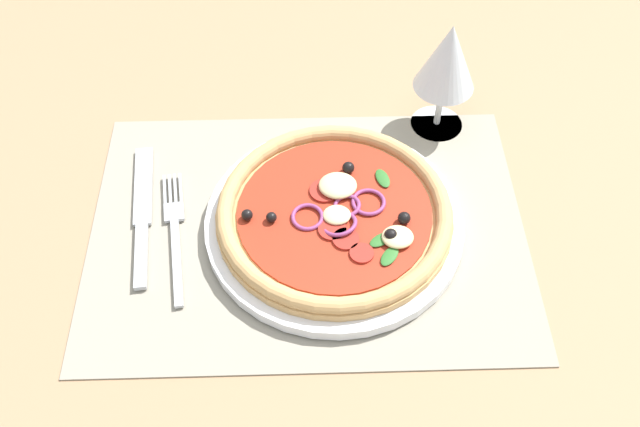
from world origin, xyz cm
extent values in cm
cube|color=#9E7A56|center=(0.00, 0.00, -1.20)|extent=(190.00, 140.00, 2.40)
cube|color=gray|center=(0.00, 0.00, 0.20)|extent=(47.69, 34.77, 0.40)
cylinder|color=white|center=(2.91, -0.39, 1.07)|extent=(28.23, 28.23, 1.33)
cylinder|color=tan|center=(2.91, -0.39, 2.23)|extent=(25.65, 25.65, 1.00)
torus|color=tan|center=(2.91, -0.39, 3.09)|extent=(25.40, 25.40, 1.80)
cylinder|color=#A82D19|center=(2.91, -0.39, 2.88)|extent=(21.03, 21.03, 0.30)
ellipsoid|color=beige|center=(3.12, -0.85, 3.48)|extent=(2.99, 2.69, 0.90)
ellipsoid|color=beige|center=(9.29, -3.97, 3.53)|extent=(3.34, 3.01, 1.00)
ellipsoid|color=beige|center=(3.39, 3.12, 3.66)|extent=(4.22, 3.80, 1.27)
sphere|color=black|center=(4.68, 5.65, 3.72)|extent=(1.38, 1.38, 1.38)
sphere|color=black|center=(-6.39, -0.69, 3.65)|extent=(1.23, 1.23, 1.23)
sphere|color=black|center=(10.18, -1.64, 3.71)|extent=(1.37, 1.37, 1.37)
sphere|color=black|center=(-3.81, -1.05, 3.60)|extent=(1.14, 1.14, 1.14)
sphere|color=black|center=(8.56, -3.85, 3.72)|extent=(1.39, 1.39, 1.39)
torus|color=#8E3D75|center=(4.28, 0.54, 3.28)|extent=(3.08, 3.04, 1.01)
torus|color=#8E3D75|center=(-0.27, -0.87, 3.28)|extent=(3.55, 3.56, 0.67)
torus|color=#8E3D75|center=(6.63, 0.98, 3.28)|extent=(3.78, 3.78, 0.47)
torus|color=#8E3D75|center=(3.35, -1.91, 3.28)|extent=(4.02, 3.88, 1.91)
cylinder|color=#A3281E|center=(1.93, 2.82, 3.18)|extent=(3.31, 3.31, 0.30)
cylinder|color=#A3281E|center=(3.93, -3.82, 3.18)|extent=(2.81, 2.81, 0.30)
cylinder|color=#A3281E|center=(2.56, -2.48, 3.18)|extent=(3.01, 3.01, 0.30)
cylinder|color=#A3281E|center=(5.47, -5.67, 3.18)|extent=(2.52, 2.52, 0.30)
ellipsoid|color=#2D6B28|center=(7.61, -4.03, 3.23)|extent=(3.12, 2.66, 0.30)
ellipsoid|color=#2D6B28|center=(8.46, 4.42, 3.23)|extent=(2.07, 3.07, 0.30)
ellipsoid|color=#2D6B28|center=(8.29, -6.12, 3.23)|extent=(2.74, 3.10, 0.30)
cube|color=#B2B5BA|center=(-13.92, -4.45, 0.62)|extent=(2.46, 11.18, 0.44)
cube|color=#B2B5BA|center=(-14.88, 2.32, 0.62)|extent=(2.53, 2.80, 0.44)
cube|color=#B2B5BA|center=(-14.47, 5.83, 0.62)|extent=(0.92, 4.32, 0.44)
cube|color=#B2B5BA|center=(-15.06, 5.75, 0.62)|extent=(0.92, 4.32, 0.44)
cube|color=#B2B5BA|center=(-15.66, 5.66, 0.62)|extent=(0.92, 4.32, 0.44)
cube|color=#B2B5BA|center=(-16.25, 5.58, 0.62)|extent=(0.92, 4.32, 0.44)
cube|color=#B2B5BA|center=(-17.77, -3.56, 0.71)|extent=(2.16, 8.49, 0.62)
cube|color=#B2B5BA|center=(-18.80, 6.38, 0.62)|extent=(3.18, 11.74, 0.44)
cylinder|color=silver|center=(16.34, 15.97, 0.20)|extent=(6.40, 6.40, 0.40)
cylinder|color=silver|center=(16.34, 15.97, 3.40)|extent=(0.80, 0.80, 6.00)
cone|color=silver|center=(16.34, 15.97, 10.65)|extent=(7.20, 7.20, 8.50)
cone|color=red|center=(16.34, 15.97, 9.23)|extent=(4.42, 4.42, 4.85)
camera|label=1|loc=(-0.48, -47.56, 62.56)|focal=39.92mm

